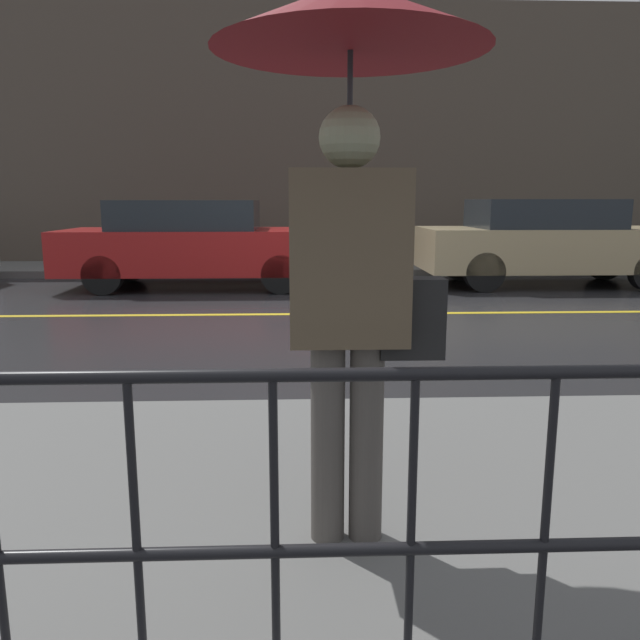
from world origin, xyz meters
The scene contains 9 objects.
ground_plane centered at (0.00, 0.00, 0.00)m, with size 80.00×80.00×0.00m, color #262628.
sidewalk_near centered at (0.00, -5.32, 0.07)m, with size 28.00×2.75×0.14m.
sidewalk_far centered at (0.00, 4.97, 0.07)m, with size 28.00×2.05×0.14m.
lane_marking centered at (0.00, 0.00, 0.00)m, with size 25.20×0.12×0.01m.
building_storefront centered at (0.00, 6.15, 2.80)m, with size 28.00×0.30×5.60m.
railing_foreground centered at (0.00, -6.45, 0.71)m, with size 12.00×0.04×0.90m.
pedestrian centered at (-0.10, -5.70, 1.72)m, with size 0.97×0.97×2.04m.
car_red centered at (-1.97, 2.65, 0.75)m, with size 4.48×1.84×1.46m.
car_tan centered at (4.05, 2.65, 0.76)m, with size 4.39×1.73×1.47m.
Camera 1 is at (-0.30, -7.97, 1.46)m, focal length 35.00 mm.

